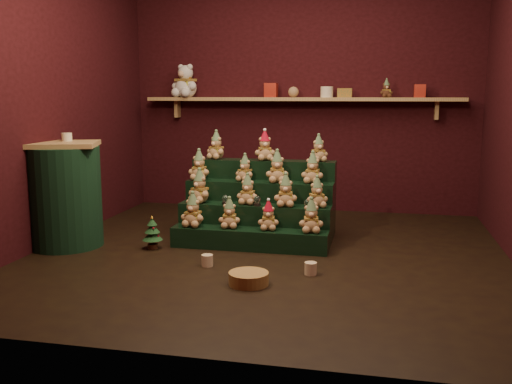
% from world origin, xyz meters
% --- Properties ---
extents(ground, '(4.00, 4.00, 0.00)m').
position_xyz_m(ground, '(0.00, 0.00, 0.00)').
color(ground, black).
rests_on(ground, ground).
extents(back_wall, '(4.00, 0.10, 2.80)m').
position_xyz_m(back_wall, '(0.00, 2.05, 1.40)').
color(back_wall, black).
rests_on(back_wall, ground).
extents(front_wall, '(4.00, 0.10, 2.80)m').
position_xyz_m(front_wall, '(0.00, -2.05, 1.40)').
color(front_wall, black).
rests_on(front_wall, ground).
extents(left_wall, '(0.10, 4.00, 2.80)m').
position_xyz_m(left_wall, '(-2.05, 0.00, 1.40)').
color(left_wall, black).
rests_on(left_wall, ground).
extents(back_shelf, '(3.60, 0.26, 0.24)m').
position_xyz_m(back_shelf, '(0.00, 1.87, 1.29)').
color(back_shelf, tan).
rests_on(back_shelf, ground).
extents(riser_tier_front, '(1.40, 0.22, 0.18)m').
position_xyz_m(riser_tier_front, '(-0.20, 0.13, 0.09)').
color(riser_tier_front, black).
rests_on(riser_tier_front, ground).
extents(riser_tier_midfront, '(1.40, 0.22, 0.36)m').
position_xyz_m(riser_tier_midfront, '(-0.20, 0.35, 0.18)').
color(riser_tier_midfront, black).
rests_on(riser_tier_midfront, ground).
extents(riser_tier_midback, '(1.40, 0.22, 0.54)m').
position_xyz_m(riser_tier_midback, '(-0.20, 0.57, 0.27)').
color(riser_tier_midback, black).
rests_on(riser_tier_midback, ground).
extents(riser_tier_back, '(1.40, 0.22, 0.72)m').
position_xyz_m(riser_tier_back, '(-0.20, 0.79, 0.36)').
color(riser_tier_back, black).
rests_on(riser_tier_back, ground).
extents(teddy_0, '(0.24, 0.22, 0.31)m').
position_xyz_m(teddy_0, '(-0.71, 0.12, 0.33)').
color(teddy_0, '#A97E5E').
rests_on(teddy_0, riser_tier_front).
extents(teddy_1, '(0.21, 0.20, 0.27)m').
position_xyz_m(teddy_1, '(-0.38, 0.14, 0.31)').
color(teddy_1, '#A97E5E').
rests_on(teddy_1, riser_tier_front).
extents(teddy_2, '(0.20, 0.19, 0.26)m').
position_xyz_m(teddy_2, '(-0.03, 0.14, 0.31)').
color(teddy_2, '#A97E5E').
rests_on(teddy_2, riser_tier_front).
extents(teddy_3, '(0.23, 0.21, 0.29)m').
position_xyz_m(teddy_3, '(0.35, 0.13, 0.33)').
color(teddy_3, '#A97E5E').
rests_on(teddy_3, riser_tier_front).
extents(teddy_4, '(0.28, 0.26, 0.31)m').
position_xyz_m(teddy_4, '(-0.72, 0.35, 0.51)').
color(teddy_4, '#A97E5E').
rests_on(teddy_4, riser_tier_midfront).
extents(teddy_5, '(0.21, 0.19, 0.28)m').
position_xyz_m(teddy_5, '(-0.26, 0.35, 0.50)').
color(teddy_5, '#A97E5E').
rests_on(teddy_5, riser_tier_midfront).
extents(teddy_6, '(0.23, 0.21, 0.29)m').
position_xyz_m(teddy_6, '(0.09, 0.33, 0.51)').
color(teddy_6, '#A97E5E').
rests_on(teddy_6, riser_tier_midfront).
extents(teddy_7, '(0.25, 0.24, 0.27)m').
position_xyz_m(teddy_7, '(0.37, 0.34, 0.50)').
color(teddy_7, '#A97E5E').
rests_on(teddy_7, riser_tier_midfront).
extents(teddy_8, '(0.21, 0.19, 0.29)m').
position_xyz_m(teddy_8, '(-0.79, 0.55, 0.68)').
color(teddy_8, '#A97E5E').
rests_on(teddy_8, riser_tier_midback).
extents(teddy_9, '(0.23, 0.22, 0.25)m').
position_xyz_m(teddy_9, '(-0.34, 0.56, 0.67)').
color(teddy_9, '#A97E5E').
rests_on(teddy_9, riser_tier_midback).
extents(teddy_10, '(0.25, 0.23, 0.30)m').
position_xyz_m(teddy_10, '(-0.03, 0.56, 0.69)').
color(teddy_10, '#A97E5E').
rests_on(teddy_10, riser_tier_midback).
extents(teddy_11, '(0.21, 0.19, 0.29)m').
position_xyz_m(teddy_11, '(0.30, 0.58, 0.68)').
color(teddy_11, '#A97E5E').
rests_on(teddy_11, riser_tier_midback).
extents(teddy_12, '(0.25, 0.24, 0.27)m').
position_xyz_m(teddy_12, '(-0.68, 0.78, 0.86)').
color(teddy_12, '#A97E5E').
rests_on(teddy_12, riser_tier_back).
extents(teddy_13, '(0.25, 0.24, 0.28)m').
position_xyz_m(teddy_13, '(-0.19, 0.77, 0.86)').
color(teddy_13, '#A97E5E').
rests_on(teddy_13, riser_tier_back).
extents(teddy_14, '(0.24, 0.23, 0.25)m').
position_xyz_m(teddy_14, '(0.33, 0.78, 0.85)').
color(teddy_14, '#A97E5E').
rests_on(teddy_14, riser_tier_back).
extents(snow_globe_a, '(0.06, 0.06, 0.09)m').
position_xyz_m(snow_globe_a, '(-0.46, 0.29, 0.40)').
color(snow_globe_a, black).
rests_on(snow_globe_a, riser_tier_midfront).
extents(snow_globe_b, '(0.07, 0.07, 0.09)m').
position_xyz_m(snow_globe_b, '(-0.16, 0.29, 0.41)').
color(snow_globe_b, black).
rests_on(snow_globe_b, riser_tier_midfront).
extents(snow_globe_c, '(0.06, 0.06, 0.08)m').
position_xyz_m(snow_globe_c, '(0.29, 0.29, 0.40)').
color(snow_globe_c, black).
rests_on(snow_globe_c, riser_tier_midfront).
extents(side_table, '(0.74, 0.68, 0.94)m').
position_xyz_m(side_table, '(-1.84, -0.11, 0.46)').
color(side_table, tan).
rests_on(side_table, ground).
extents(table_ornament, '(0.09, 0.09, 0.07)m').
position_xyz_m(table_ornament, '(-1.84, -0.01, 0.98)').
color(table_ornament, beige).
rests_on(table_ornament, side_table).
extents(mini_christmas_tree, '(0.18, 0.18, 0.30)m').
position_xyz_m(mini_christmas_tree, '(-1.04, -0.05, 0.15)').
color(mini_christmas_tree, '#462919').
rests_on(mini_christmas_tree, ground).
extents(mug_left, '(0.09, 0.09, 0.09)m').
position_xyz_m(mug_left, '(-0.41, -0.44, 0.05)').
color(mug_left, beige).
rests_on(mug_left, ground).
extents(mug_right, '(0.09, 0.09, 0.09)m').
position_xyz_m(mug_right, '(0.42, -0.48, 0.05)').
color(mug_right, beige).
rests_on(mug_right, ground).
extents(wicker_basket, '(0.38, 0.38, 0.09)m').
position_xyz_m(wicker_basket, '(0.01, -0.81, 0.05)').
color(wicker_basket, '#A58242').
rests_on(wicker_basket, ground).
extents(white_bear, '(0.43, 0.41, 0.48)m').
position_xyz_m(white_bear, '(-1.35, 1.84, 1.56)').
color(white_bear, silver).
rests_on(white_bear, back_shelf).
extents(brown_bear, '(0.16, 0.15, 0.19)m').
position_xyz_m(brown_bear, '(0.95, 1.84, 1.42)').
color(brown_bear, '#53311B').
rests_on(brown_bear, back_shelf).
extents(gift_tin_red_a, '(0.14, 0.14, 0.16)m').
position_xyz_m(gift_tin_red_a, '(-0.33, 1.85, 1.40)').
color(gift_tin_red_a, '#A62719').
rests_on(gift_tin_red_a, back_shelf).
extents(gift_tin_cream, '(0.14, 0.14, 0.12)m').
position_xyz_m(gift_tin_cream, '(0.30, 1.85, 1.38)').
color(gift_tin_cream, beige).
rests_on(gift_tin_cream, back_shelf).
extents(gift_tin_red_b, '(0.12, 0.12, 0.14)m').
position_xyz_m(gift_tin_red_b, '(1.31, 1.85, 1.39)').
color(gift_tin_red_b, '#A62719').
rests_on(gift_tin_red_b, back_shelf).
extents(shelf_plush_ball, '(0.12, 0.12, 0.12)m').
position_xyz_m(shelf_plush_ball, '(-0.07, 1.85, 1.38)').
color(shelf_plush_ball, '#A97E5E').
rests_on(shelf_plush_ball, back_shelf).
extents(scarf_gift_box, '(0.16, 0.10, 0.10)m').
position_xyz_m(scarf_gift_box, '(0.50, 1.85, 1.37)').
color(scarf_gift_box, '#C36B1B').
rests_on(scarf_gift_box, back_shelf).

